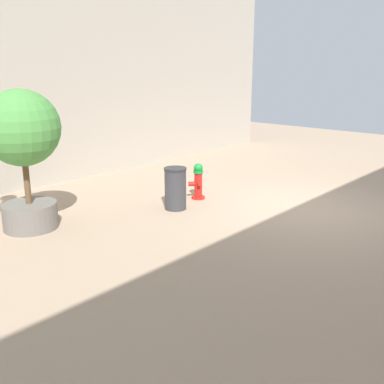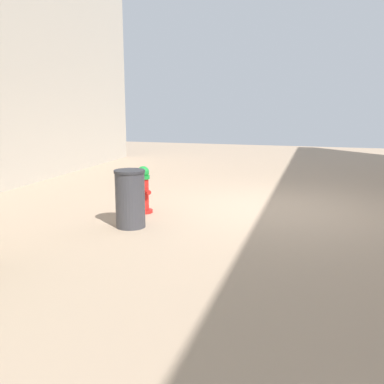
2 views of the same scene
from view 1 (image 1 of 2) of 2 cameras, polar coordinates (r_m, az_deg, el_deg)
The scene contains 5 objects.
ground_plane at distance 9.86m, azimuth 14.07°, elevation -2.16°, with size 23.40×23.40×0.00m, color tan.
building_facade_right at distance 11.92m, azimuth -20.86°, elevation 19.85°, with size 0.70×18.00×8.00m, color #B2A899.
fire_hydrant at distance 10.25m, azimuth 0.75°, elevation 1.36°, with size 0.36×0.36×0.81m.
planter_tree at distance 8.64m, azimuth -20.40°, elevation 5.84°, with size 1.36×1.36×2.55m.
trash_bin at distance 9.50m, azimuth -2.09°, elevation 0.45°, with size 0.47×0.47×0.89m.
Camera 1 is at (-4.27, 8.38, 2.95)m, focal length 42.63 mm.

